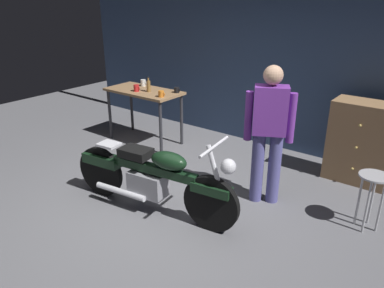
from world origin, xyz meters
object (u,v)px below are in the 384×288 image
(person_standing, at_px, (269,130))
(mug_red_diner, at_px, (136,88))
(mug_white_ceramic, at_px, (143,83))
(mug_orange_travel, at_px, (161,94))
(motorcycle, at_px, (152,177))
(wooden_dresser, at_px, (361,142))
(shop_stool, at_px, (373,187))
(bottle, at_px, (149,86))
(mug_black_matte, at_px, (177,90))

(person_standing, distance_m, mug_red_diner, 2.62)
(person_standing, bearing_deg, mug_white_ceramic, -43.20)
(mug_red_diner, distance_m, mug_orange_travel, 0.56)
(motorcycle, distance_m, wooden_dresser, 2.82)
(motorcycle, bearing_deg, mug_red_diner, 131.62)
(shop_stool, bearing_deg, mug_orange_travel, 175.04)
(motorcycle, bearing_deg, mug_white_ceramic, 128.48)
(wooden_dresser, bearing_deg, mug_red_diner, -166.18)
(bottle, bearing_deg, mug_red_diner, -148.91)
(motorcycle, xyz_separation_m, person_standing, (0.92, 1.01, 0.48))
(person_standing, height_order, wooden_dresser, person_standing)
(wooden_dresser, distance_m, mug_red_diner, 3.45)
(mug_orange_travel, distance_m, mug_white_ceramic, 0.82)
(person_standing, xyz_separation_m, wooden_dresser, (0.75, 1.26, -0.38))
(shop_stool, height_order, bottle, bottle)
(wooden_dresser, distance_m, bottle, 3.27)
(mug_red_diner, bearing_deg, wooden_dresser, 13.82)
(mug_black_matte, xyz_separation_m, mug_white_ceramic, (-0.76, 0.01, 0.01))
(mug_orange_travel, bearing_deg, person_standing, -11.71)
(mug_white_ceramic, distance_m, bottle, 0.43)
(mug_black_matte, bearing_deg, motorcycle, -58.61)
(mug_orange_travel, xyz_separation_m, bottle, (-0.38, 0.12, 0.05))
(mug_black_matte, xyz_separation_m, bottle, (-0.40, -0.23, 0.05))
(person_standing, distance_m, bottle, 2.47)
(motorcycle, distance_m, mug_red_diner, 2.27)
(mug_red_diner, xyz_separation_m, mug_orange_travel, (0.56, -0.02, -0.01))
(wooden_dresser, bearing_deg, bottle, -167.24)
(motorcycle, height_order, bottle, bottle)
(person_standing, bearing_deg, mug_black_matte, -48.42)
(wooden_dresser, relative_size, mug_orange_travel, 9.03)
(mug_orange_travel, relative_size, bottle, 0.51)
(shop_stool, bearing_deg, person_standing, -172.96)
(bottle, bearing_deg, person_standing, -12.72)
(person_standing, relative_size, mug_orange_travel, 13.71)
(mug_black_matte, bearing_deg, mug_red_diner, -150.10)
(mug_black_matte, height_order, bottle, bottle)
(mug_white_ceramic, bearing_deg, mug_orange_travel, -26.28)
(mug_red_diner, height_order, mug_orange_travel, mug_red_diner)
(shop_stool, height_order, mug_white_ceramic, mug_white_ceramic)
(mug_red_diner, bearing_deg, motorcycle, -41.06)
(person_standing, distance_m, mug_orange_travel, 2.07)
(person_standing, relative_size, mug_black_matte, 14.58)
(shop_stool, relative_size, mug_red_diner, 5.18)
(motorcycle, xyz_separation_m, shop_stool, (2.08, 1.15, 0.05))
(mug_orange_travel, bearing_deg, bottle, 162.04)
(motorcycle, height_order, mug_white_ceramic, mug_white_ceramic)
(wooden_dresser, bearing_deg, person_standing, -120.72)
(motorcycle, relative_size, mug_red_diner, 17.67)
(wooden_dresser, xyz_separation_m, mug_white_ceramic, (-3.51, -0.48, 0.41))
(motorcycle, relative_size, wooden_dresser, 1.98)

